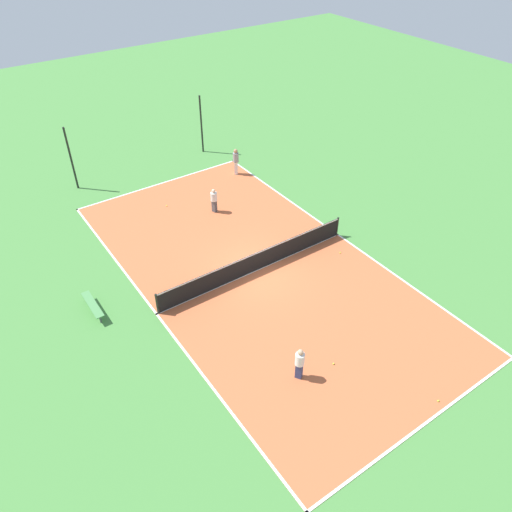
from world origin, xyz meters
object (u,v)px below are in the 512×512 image
bench (93,305)px  tennis_ball_far_baseline (167,206)px  player_near_white (300,362)px  fence_post_back_left (71,159)px  tennis_net (256,261)px  tennis_ball_right_alley (340,253)px  fence_post_back_right (201,124)px  tennis_ball_near_net (334,364)px  player_baseline_gray (236,160)px  player_far_white (214,199)px  tennis_ball_left_sideline (438,401)px

bench → tennis_ball_far_baseline: (6.57, 6.02, -0.34)m
player_near_white → fence_post_back_left: size_ratio=0.38×
tennis_net → bench: tennis_net is taller
tennis_ball_far_baseline → tennis_ball_right_alley: bearing=-60.1°
bench → tennis_ball_far_baseline: bench is taller
tennis_ball_far_baseline → fence_post_back_left: size_ratio=0.02×
tennis_ball_far_baseline → fence_post_back_right: size_ratio=0.02×
fence_post_back_left → player_near_white: bearing=-83.8°
bench → tennis_ball_far_baseline: size_ratio=28.65×
tennis_net → tennis_ball_far_baseline: tennis_net is taller
fence_post_back_left → fence_post_back_right: (8.83, 0.00, 0.00)m
tennis_net → tennis_ball_far_baseline: bearing=96.8°
tennis_ball_near_net → tennis_ball_far_baseline: size_ratio=1.00×
fence_post_back_right → fence_post_back_left: bearing=180.0°
player_baseline_gray → tennis_net: bearing=8.9°
player_far_white → fence_post_back_left: bearing=-159.6°
player_baseline_gray → player_far_white: player_baseline_gray is taller
tennis_net → tennis_ball_right_alley: (4.29, -1.32, -0.53)m
player_near_white → tennis_ball_far_baseline: player_near_white is taller
fence_post_back_right → player_baseline_gray: bearing=-88.5°
tennis_net → player_near_white: (-2.33, -6.23, 0.28)m
tennis_net → tennis_ball_near_net: bearing=-97.1°
tennis_ball_far_baseline → fence_post_back_left: bearing=124.7°
player_far_white → tennis_net: bearing=-28.1°
tennis_net → player_near_white: 6.66m
tennis_ball_near_net → tennis_ball_far_baseline: (-0.11, 14.29, 0.00)m
bench → tennis_ball_right_alley: bench is taller
player_baseline_gray → fence_post_back_right: 4.16m
fence_post_back_right → player_near_white: bearing=-109.5°
tennis_net → fence_post_back_right: (4.41, 12.80, 1.38)m
tennis_ball_near_net → bench: bearing=128.9°
player_near_white → player_far_white: player_near_white is taller
tennis_ball_right_alley → player_near_white: bearing=-143.4°
bench → tennis_net: bearing=-103.0°
tennis_ball_near_net → tennis_net: bearing=82.9°
bench → tennis_ball_left_sideline: size_ratio=28.65×
tennis_ball_left_sideline → tennis_ball_right_alley: 9.25m
player_far_white → tennis_ball_left_sideline: size_ratio=21.12×
bench → fence_post_back_right: bearing=-47.1°
player_baseline_gray → fence_post_back_left: size_ratio=0.43×
player_baseline_gray → tennis_ball_near_net: bearing=16.9°
tennis_ball_far_baseline → tennis_ball_right_alley: size_ratio=1.00×
fence_post_back_left → fence_post_back_right: same height
player_baseline_gray → player_near_white: 16.48m
tennis_net → tennis_ball_right_alley: tennis_net is taller
player_baseline_gray → player_far_white: (-3.44, -3.05, -0.18)m
tennis_ball_left_sideline → tennis_ball_far_baseline: 17.91m
tennis_net → fence_post_back_left: bearing=109.0°
tennis_net → tennis_ball_far_baseline: 7.83m
bench → fence_post_back_right: fence_post_back_right is taller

